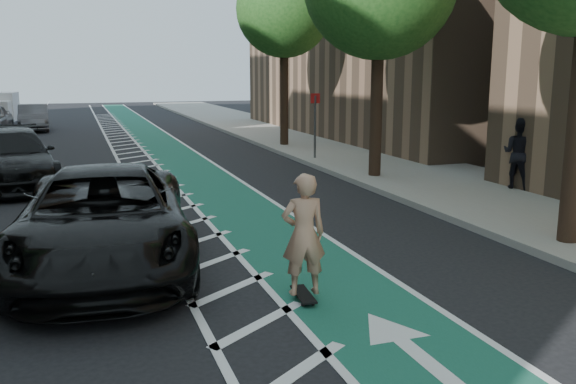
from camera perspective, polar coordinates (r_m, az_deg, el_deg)
name	(u,v)px	position (r m, az deg, el deg)	size (l,w,h in m)	color
ground	(131,301)	(9.16, -14.45, -9.86)	(120.00, 120.00, 0.00)	black
bike_lane	(201,177)	(19.17, -8.12, 1.37)	(2.00, 90.00, 0.01)	#164E3C
buffer_strip	(152,180)	(18.95, -12.57, 1.09)	(1.40, 90.00, 0.01)	silver
sidewalk_right	(387,165)	(21.35, 9.26, 2.52)	(5.00, 90.00, 0.15)	gray
curb_right	(322,168)	(20.31, 3.16, 2.23)	(0.12, 90.00, 0.16)	gray
tree_r_d	(287,9)	(26.10, -0.12, 16.76)	(4.20, 4.20, 7.90)	#382619
sign_post	(315,125)	(22.21, 2.55, 6.30)	(0.35, 0.08, 2.47)	#4C4C4C
skateboard	(303,294)	(8.90, 1.44, -9.56)	(0.28, 0.77, 0.10)	black
skateboarder	(304,234)	(8.62, 1.47, -3.98)	(0.64, 0.42, 1.76)	tan
suv_near	(104,219)	(10.57, -16.88, -2.45)	(2.76, 5.99, 1.66)	black
suv_far	(11,158)	(19.16, -24.47, 2.90)	(2.26, 5.57, 1.62)	black
car_grey	(34,118)	(37.09, -22.71, 6.44)	(1.53, 4.40, 1.45)	#5C5B60
pedestrian	(520,153)	(17.43, 20.85, 3.42)	(0.92, 0.72, 1.90)	black
barrel_b	(6,156)	(22.84, -24.92, 3.11)	(0.68, 0.68, 0.93)	#EA550C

